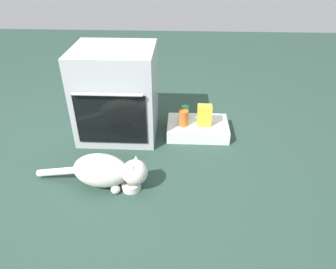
% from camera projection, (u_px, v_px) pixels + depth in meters
% --- Properties ---
extents(ground, '(8.00, 8.00, 0.00)m').
position_uv_depth(ground, '(115.00, 164.00, 2.37)').
color(ground, '#284238').
extents(oven, '(0.65, 0.60, 0.76)m').
position_uv_depth(oven, '(117.00, 93.00, 2.55)').
color(oven, '#B7BABF').
rests_on(oven, ground).
extents(pantry_cabinet, '(0.53, 0.35, 0.11)m').
position_uv_depth(pantry_cabinet, '(197.00, 128.00, 2.71)').
color(pantry_cabinet, white).
rests_on(pantry_cabinet, ground).
extents(food_bowl, '(0.14, 0.14, 0.08)m').
position_uv_depth(food_bowl, '(131.00, 185.00, 2.12)').
color(food_bowl, white).
rests_on(food_bowl, ground).
extents(cat, '(0.82, 0.28, 0.25)m').
position_uv_depth(cat, '(107.00, 171.00, 2.09)').
color(cat, silver).
rests_on(cat, ground).
extents(sauce_jar, '(0.08, 0.08, 0.14)m').
position_uv_depth(sauce_jar, '(183.00, 118.00, 2.60)').
color(sauce_jar, '#D16023').
rests_on(sauce_jar, pantry_cabinet).
extents(snack_bag, '(0.12, 0.09, 0.18)m').
position_uv_depth(snack_bag, '(204.00, 115.00, 2.61)').
color(snack_bag, yellow).
rests_on(snack_bag, pantry_cabinet).
extents(soda_can, '(0.07, 0.07, 0.12)m').
position_uv_depth(soda_can, '(185.00, 112.00, 2.71)').
color(soda_can, green).
rests_on(soda_can, pantry_cabinet).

